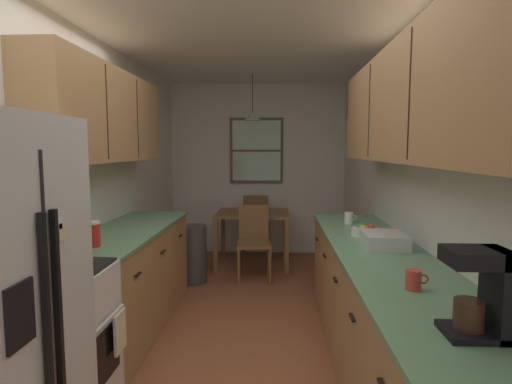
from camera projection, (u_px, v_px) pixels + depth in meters
The scene contains 25 objects.
ground_plane at pixel (245, 322), 3.83m from camera, with size 12.00×12.00×0.00m, color brown.
wall_left at pixel (95, 183), 3.76m from camera, with size 0.10×9.00×2.55m, color silver.
wall_right at pixel (398, 185), 3.63m from camera, with size 0.10×9.00×2.55m, color silver.
wall_back at pixel (258, 169), 6.33m from camera, with size 4.40×0.10×2.55m, color silver.
ceiling_slab at pixel (244, 31), 3.56m from camera, with size 4.40×9.00×0.08m, color white.
stove_range at pixel (49, 347), 2.35m from camera, with size 0.66×0.59×1.10m.
microwave_over_range at pixel (17, 144), 2.24m from camera, with size 0.39×0.62×0.30m.
counter_left at pixel (129, 279), 3.64m from camera, with size 0.64×2.00×0.90m.
upper_cabinets_left at pixel (105, 116), 3.45m from camera, with size 0.33×2.08×0.76m.
counter_right at pixel (380, 316), 2.84m from camera, with size 0.64×3.21×0.90m.
upper_cabinets_right at pixel (412, 104), 2.63m from camera, with size 0.33×2.89×0.74m.
dining_table at pixel (253, 220), 5.63m from camera, with size 0.96×0.80×0.73m.
dining_chair_near at pixel (254, 239), 5.04m from camera, with size 0.43×0.43×0.90m.
dining_chair_far at pixel (256, 221), 6.24m from camera, with size 0.40×0.40×0.90m.
pendant_light at pixel (253, 117), 5.48m from camera, with size 0.24×0.24×0.60m.
back_window at pixel (256, 151), 6.22m from camera, with size 0.80×0.05×0.97m.
trash_bin at pixel (193, 254), 4.94m from camera, with size 0.33×0.33×0.68m, color #3F3F42.
storage_canister at pixel (93, 234), 2.92m from camera, with size 0.10×0.10×0.18m.
dish_towel at pixel (120, 332), 2.48m from camera, with size 0.02×0.16×0.24m, color beige.
coffee_maker at pixel (485, 291), 1.52m from camera, with size 0.22×0.18×0.33m.
mug_by_coffeemaker at pixel (349, 218), 3.82m from camera, with size 0.11×0.08×0.10m.
mug_spare at pixel (414, 280), 2.03m from camera, with size 0.11×0.08×0.10m.
fruit_bowl at pixel (365, 231), 3.29m from camera, with size 0.21×0.21×0.09m.
dish_rack at pixel (384, 240), 2.91m from camera, with size 0.28×0.34×0.10m, color silver.
table_serving_bowl at pixel (257, 210), 5.61m from camera, with size 0.21×0.21×0.06m, color silver.
Camera 1 is at (0.29, -2.67, 1.59)m, focal length 29.23 mm.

